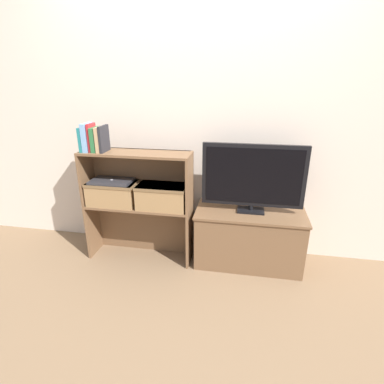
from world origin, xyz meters
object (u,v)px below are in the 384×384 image
laptop (112,181)px  storage_basket_right (162,195)px  tv (253,177)px  storage_basket_left (113,192)px  book_crimson (92,137)px  book_charcoal (104,139)px  book_teal (84,139)px  book_skyblue (88,137)px  book_tan (101,139)px  tv_stand (249,237)px  book_forest (96,139)px

laptop → storage_basket_right: bearing=0.0°
tv → storage_basket_left: tv is taller
book_crimson → book_charcoal: 0.10m
laptop → storage_basket_left: bearing=172.9°
book_teal → book_charcoal: (0.17, 0.00, 0.01)m
book_skyblue → book_tan: (0.11, -0.00, -0.01)m
tv_stand → book_teal: bearing=-175.7°
tv → laptop: size_ratio=2.36×
book_crimson → book_tan: 0.07m
book_crimson → book_forest: 0.04m
storage_basket_right → tv: bearing=7.0°
tv → book_crimson: 1.33m
book_crimson → book_charcoal: book_crimson is taller
book_crimson → storage_basket_right: size_ratio=0.54×
book_skyblue → book_forest: size_ratio=1.16×
storage_basket_right → book_tan: bearing=-178.6°
book_charcoal → laptop: book_charcoal is taller
book_forest → book_charcoal: book_charcoal is taller
book_tan → tv: bearing=4.8°
book_skyblue → book_crimson: book_skyblue is taller
tv_stand → storage_basket_right: size_ratio=2.18×
tv → book_skyblue: (-1.33, -0.10, 0.29)m
book_crimson → laptop: bearing=5.3°
book_teal → tv_stand: bearing=4.3°
book_forest → book_charcoal: 0.07m
book_skyblue → book_charcoal: 0.14m
book_skyblue → book_teal: bearing=-180.0°
tv → book_forest: book_forest is taller
book_crimson → laptop: 0.39m
tv_stand → book_skyblue: bearing=-175.6°
book_skyblue → book_crimson: size_ratio=1.01×
tv_stand → book_crimson: bearing=-175.4°
book_tan → laptop: (0.05, 0.01, -0.35)m
book_skyblue → laptop: 0.40m
storage_basket_right → book_forest: bearing=-178.7°
tv_stand → storage_basket_left: bearing=-175.5°
tv → book_charcoal: bearing=-175.1°
book_charcoal → book_teal: bearing=-180.0°
tv_stand → book_crimson: (-1.29, -0.10, 0.83)m
tv_stand → book_forest: size_ratio=4.68×
book_forest → book_charcoal: size_ratio=0.93×
book_teal → storage_basket_right: size_ratio=0.47×
tv → laptop: 1.17m
book_tan → storage_basket_right: (0.49, 0.01, -0.45)m
book_charcoal → storage_basket_right: 0.65m
book_forest → book_tan: (0.04, 0.00, 0.00)m
book_skyblue → book_charcoal: bearing=-0.0°
tv → storage_basket_right: 0.76m
book_forest → book_teal: bearing=-180.0°
laptop → book_teal: bearing=-176.6°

